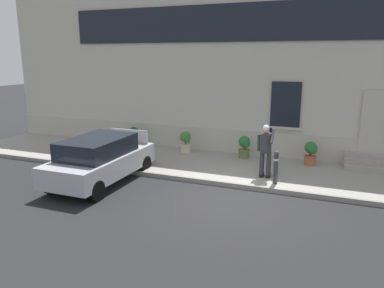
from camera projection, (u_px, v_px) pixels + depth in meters
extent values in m
plane|color=#232326|center=(230.00, 199.00, 10.63)|extent=(80.00, 80.00, 0.00)
cube|color=#99968E|center=(252.00, 169.00, 13.15)|extent=(24.00, 3.60, 0.15)
cube|color=gray|center=(239.00, 186.00, 11.47)|extent=(24.00, 0.12, 0.15)
cube|color=beige|center=(270.00, 62.00, 14.56)|extent=(24.00, 1.40, 7.50)
cube|color=#BCB7A8|center=(263.00, 145.00, 14.65)|extent=(24.00, 0.08, 1.10)
cube|color=brown|center=(379.00, 124.00, 12.94)|extent=(1.00, 0.08, 2.10)
cube|color=#BCB7A8|center=(379.00, 122.00, 12.91)|extent=(1.16, 0.06, 2.24)
cube|color=black|center=(286.00, 104.00, 13.97)|extent=(1.10, 0.06, 1.70)
cube|color=#BCB7A8|center=(284.00, 128.00, 14.16)|extent=(1.30, 0.12, 0.10)
cube|color=black|center=(269.00, 21.00, 13.56)|extent=(16.80, 0.06, 1.40)
cube|color=#9E998E|center=(375.00, 170.00, 12.58)|extent=(1.99, 0.32, 0.16)
cube|color=#9E998E|center=(375.00, 165.00, 12.85)|extent=(1.99, 0.32, 0.32)
cube|color=#9E998E|center=(375.00, 160.00, 13.12)|extent=(1.99, 0.32, 0.48)
cube|color=#B7B7BF|center=(101.00, 164.00, 11.90)|extent=(1.76, 4.00, 0.64)
cube|color=black|center=(97.00, 147.00, 11.62)|extent=(1.55, 2.40, 0.56)
cube|color=black|center=(134.00, 155.00, 13.77)|extent=(1.66, 0.10, 0.20)
cube|color=yellow|center=(134.00, 150.00, 13.73)|extent=(0.52, 0.02, 0.12)
cube|color=#B21414|center=(116.00, 142.00, 13.93)|extent=(0.16, 0.04, 0.18)
cube|color=#B21414|center=(152.00, 145.00, 13.39)|extent=(0.16, 0.04, 0.18)
cube|color=#B7B7BF|center=(129.00, 138.00, 13.36)|extent=(1.49, 0.06, 0.60)
cylinder|color=black|center=(51.00, 184.00, 10.99)|extent=(0.20, 0.60, 0.60)
cylinder|color=black|center=(96.00, 191.00, 10.42)|extent=(0.20, 0.60, 0.60)
cylinder|color=black|center=(106.00, 160.00, 13.52)|extent=(0.20, 0.60, 0.60)
cylinder|color=black|center=(145.00, 164.00, 12.95)|extent=(0.20, 0.60, 0.60)
cylinder|color=#333338|center=(276.00, 169.00, 11.34)|extent=(0.14, 0.14, 0.95)
sphere|color=#333338|center=(276.00, 153.00, 11.23)|extent=(0.15, 0.15, 0.15)
cylinder|color=silver|center=(276.00, 160.00, 11.27)|extent=(0.15, 0.15, 0.06)
cylinder|color=#2D2D33|center=(262.00, 164.00, 11.98)|extent=(0.15, 0.15, 0.82)
cube|color=black|center=(262.00, 175.00, 12.13)|extent=(0.12, 0.28, 0.10)
cylinder|color=#2D2D33|center=(269.00, 164.00, 11.90)|extent=(0.15, 0.15, 0.82)
cube|color=black|center=(268.00, 176.00, 12.05)|extent=(0.12, 0.28, 0.10)
cylinder|color=#2D2D33|center=(266.00, 143.00, 11.74)|extent=(0.34, 0.43, 0.66)
sphere|color=tan|center=(266.00, 129.00, 11.57)|extent=(0.22, 0.22, 0.22)
sphere|color=silver|center=(266.00, 128.00, 11.56)|extent=(0.21, 0.21, 0.21)
cylinder|color=#2D2D33|center=(259.00, 143.00, 11.78)|extent=(0.09, 0.17, 0.57)
cylinder|color=#2D2D33|center=(272.00, 137.00, 11.58)|extent=(0.09, 0.42, 0.41)
cube|color=black|center=(271.00, 130.00, 11.50)|extent=(0.07, 0.02, 0.15)
cylinder|color=#2D2D30|center=(134.00, 143.00, 16.10)|extent=(0.40, 0.40, 0.34)
cylinder|color=#2D2D30|center=(134.00, 139.00, 16.07)|extent=(0.44, 0.44, 0.05)
cylinder|color=#47331E|center=(134.00, 136.00, 16.04)|extent=(0.04, 0.04, 0.24)
sphere|color=#1E5628|center=(134.00, 132.00, 15.99)|extent=(0.44, 0.44, 0.44)
sphere|color=#1E5628|center=(135.00, 135.00, 15.94)|extent=(0.24, 0.24, 0.24)
cylinder|color=beige|center=(186.00, 148.00, 15.17)|extent=(0.40, 0.40, 0.34)
cylinder|color=beige|center=(186.00, 145.00, 15.13)|extent=(0.44, 0.44, 0.05)
cylinder|color=#47331E|center=(185.00, 141.00, 15.10)|extent=(0.04, 0.04, 0.24)
sphere|color=#387F33|center=(185.00, 137.00, 15.06)|extent=(0.44, 0.44, 0.44)
sphere|color=#387F33|center=(187.00, 140.00, 15.00)|extent=(0.24, 0.24, 0.24)
cylinder|color=#606B38|center=(244.00, 154.00, 14.30)|extent=(0.40, 0.40, 0.34)
cylinder|color=#606B38|center=(244.00, 150.00, 14.27)|extent=(0.44, 0.44, 0.05)
cylinder|color=#47331E|center=(244.00, 146.00, 14.23)|extent=(0.04, 0.04, 0.24)
sphere|color=#286B2D|center=(244.00, 142.00, 14.19)|extent=(0.44, 0.44, 0.44)
sphere|color=#286B2D|center=(247.00, 145.00, 14.13)|extent=(0.24, 0.24, 0.24)
cylinder|color=#B25B38|center=(310.00, 160.00, 13.39)|extent=(0.40, 0.40, 0.34)
cylinder|color=#B25B38|center=(310.00, 156.00, 13.36)|extent=(0.44, 0.44, 0.05)
cylinder|color=#47331E|center=(310.00, 152.00, 13.33)|extent=(0.04, 0.04, 0.24)
sphere|color=#286B2D|center=(311.00, 148.00, 13.28)|extent=(0.44, 0.44, 0.44)
sphere|color=#286B2D|center=(313.00, 151.00, 13.23)|extent=(0.24, 0.24, 0.24)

